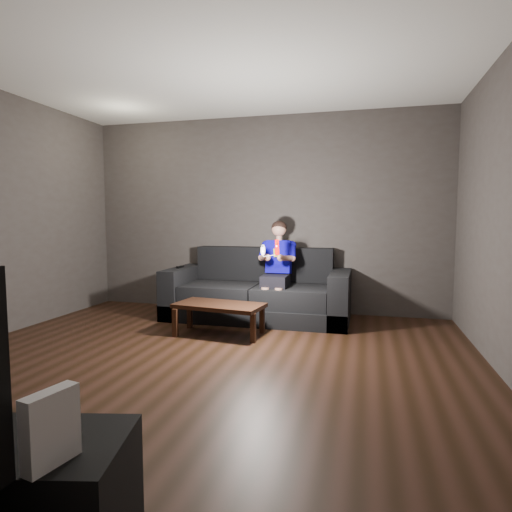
# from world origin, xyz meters

# --- Properties ---
(floor) EXTENTS (5.00, 5.00, 0.00)m
(floor) POSITION_xyz_m (0.00, 0.00, 0.00)
(floor) COLOR black
(floor) RESTS_ON ground
(back_wall) EXTENTS (5.00, 0.04, 2.70)m
(back_wall) POSITION_xyz_m (0.00, 2.50, 1.35)
(back_wall) COLOR #3C3634
(back_wall) RESTS_ON ground
(ceiling) EXTENTS (5.00, 5.00, 0.02)m
(ceiling) POSITION_xyz_m (0.00, 0.00, 2.70)
(ceiling) COLOR white
(ceiling) RESTS_ON back_wall
(sofa) EXTENTS (2.33, 1.01, 0.90)m
(sofa) POSITION_xyz_m (0.06, 1.99, 0.29)
(sofa) COLOR black
(sofa) RESTS_ON floor
(child) EXTENTS (0.47, 0.57, 1.15)m
(child) POSITION_xyz_m (0.33, 1.92, 0.76)
(child) COLOR black
(child) RESTS_ON sofa
(wii_remote_red) EXTENTS (0.06, 0.08, 0.18)m
(wii_remote_red) POSITION_xyz_m (0.42, 1.48, 0.96)
(wii_remote_red) COLOR #E60001
(wii_remote_red) RESTS_ON child
(nunchuk_white) EXTENTS (0.07, 0.10, 0.14)m
(nunchuk_white) POSITION_xyz_m (0.25, 1.48, 0.93)
(nunchuk_white) COLOR white
(nunchuk_white) RESTS_ON child
(wii_remote_black) EXTENTS (0.04, 0.15, 0.03)m
(wii_remote_black) POSITION_xyz_m (-0.99, 1.90, 0.65)
(wii_remote_black) COLOR black
(wii_remote_black) RESTS_ON sofa
(coffee_table) EXTENTS (1.03, 0.61, 0.35)m
(coffee_table) POSITION_xyz_m (-0.15, 1.09, 0.31)
(coffee_table) COLOR black
(coffee_table) RESTS_ON floor
(wii_console) EXTENTS (0.09, 0.19, 0.23)m
(wii_console) POSITION_xyz_m (0.49, -2.27, 0.65)
(wii_console) COLOR white
(wii_console) RESTS_ON media_console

